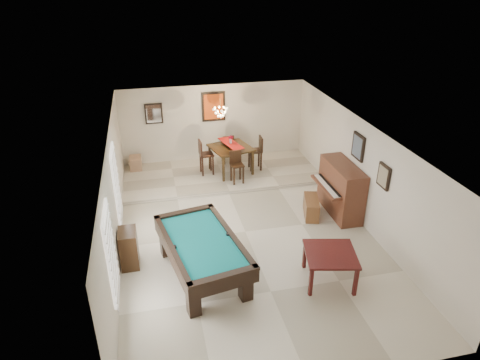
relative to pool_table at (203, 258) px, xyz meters
name	(u,v)px	position (x,y,z in m)	size (l,w,h in m)	color
ground_plane	(245,232)	(1.26, 1.41, -0.44)	(6.00, 9.00, 0.02)	beige
wall_back	(214,124)	(1.26, 5.91, 0.87)	(6.00, 0.04, 2.60)	silver
wall_front	(318,325)	(1.26, -3.09, 0.87)	(6.00, 0.04, 2.60)	silver
wall_left	(114,199)	(-1.74, 1.41, 0.87)	(0.04, 9.00, 2.60)	silver
wall_right	(362,173)	(4.26, 1.41, 0.87)	(0.04, 9.00, 2.60)	silver
ceiling	(246,134)	(1.26, 1.41, 2.17)	(6.00, 9.00, 0.04)	white
dining_step	(221,174)	(1.26, 4.66, -0.37)	(6.00, 2.50, 0.12)	beige
window_left_front	(111,253)	(-1.71, -0.79, 0.97)	(0.06, 1.00, 1.70)	white
window_left_rear	(116,183)	(-1.71, 2.01, 0.97)	(0.06, 1.00, 1.70)	white
pool_table	(203,258)	(0.00, 0.00, 0.00)	(1.40, 2.58, 0.86)	black
square_table	(329,267)	(2.53, -0.77, -0.08)	(1.02, 1.02, 0.71)	#380F0E
upright_piano	(335,190)	(3.78, 1.80, 0.26)	(0.93, 1.66, 1.38)	#5B2E1D
piano_bench	(311,207)	(3.14, 1.79, -0.19)	(0.34, 0.88, 0.49)	brown
apothecary_chest	(129,248)	(-1.52, 0.70, 0.00)	(0.38, 0.58, 0.87)	black
dining_table	(231,158)	(1.57, 4.66, 0.17)	(1.15, 1.15, 0.95)	black
flower_vase	(231,139)	(1.57, 4.66, 0.77)	(0.15, 0.15, 0.26)	maroon
dining_chair_south	(237,167)	(1.60, 3.90, 0.17)	(0.36, 0.36, 0.96)	black
dining_chair_north	(227,148)	(1.60, 5.39, 0.18)	(0.36, 0.36, 0.97)	black
dining_chair_west	(206,157)	(0.81, 4.71, 0.24)	(0.41, 0.41, 1.10)	black
dining_chair_east	(255,153)	(2.35, 4.70, 0.23)	(0.40, 0.40, 1.07)	black
corner_bench	(136,163)	(-1.35, 5.52, -0.10)	(0.37, 0.46, 0.42)	#A37758
chandelier	(220,109)	(1.26, 4.61, 1.77)	(0.44, 0.44, 0.60)	#FFE5B2
back_painting	(214,107)	(1.26, 5.87, 1.47)	(0.75, 0.06, 0.95)	#D84C14
back_mirror	(154,114)	(-0.64, 5.87, 1.37)	(0.55, 0.06, 0.65)	white
right_picture_upper	(358,147)	(4.22, 1.71, 1.47)	(0.06, 0.55, 0.65)	slate
right_picture_lower	(384,176)	(4.22, 0.41, 1.27)	(0.06, 0.45, 0.55)	gray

